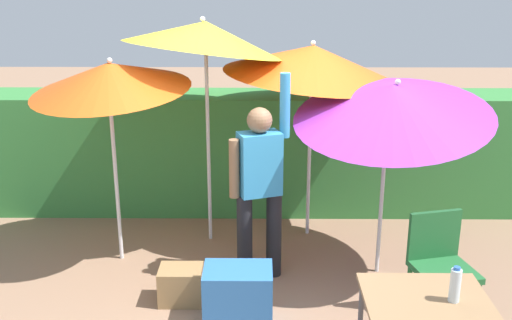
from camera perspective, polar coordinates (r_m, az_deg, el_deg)
ground_plane at (r=5.53m, az=-0.03°, el=-11.88°), size 24.00×24.00×0.00m
hedge_row at (r=6.98m, az=0.11°, el=0.75°), size 8.00×0.70×1.37m
umbrella_rainbow at (r=6.05m, az=5.33°, el=9.27°), size 1.78×1.76×2.10m
umbrella_orange at (r=5.88m, az=-4.89°, el=11.56°), size 1.58×1.56×2.41m
umbrella_yellow at (r=5.33m, az=12.72°, el=5.43°), size 1.78×1.75×2.04m
umbrella_navy at (r=5.59m, az=-13.64°, el=7.60°), size 1.46×1.46×2.04m
person_vendor at (r=5.31m, az=0.33°, el=-2.05°), size 0.55×0.33×1.88m
chair_plastic at (r=5.07m, az=16.96°, el=-9.17°), size 0.53×0.53×0.89m
cooler_box at (r=4.93m, az=-1.70°, el=-12.69°), size 0.54×0.37×0.48m
crate_cardboard at (r=5.29m, az=-7.07°, el=-11.59°), size 0.37×0.28×0.31m
folding_table at (r=4.17m, az=15.58°, el=-13.26°), size 0.80×0.60×0.73m
bottle_water at (r=4.07m, az=18.25°, el=-11.12°), size 0.07×0.07×0.24m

